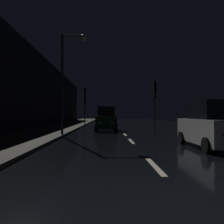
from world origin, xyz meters
TOP-DOWN VIEW (x-y plane):
  - ground at (0.00, 24.50)m, footprint 25.12×84.00m
  - sidewalk_left at (-6.36, 24.50)m, footprint 4.40×84.00m
  - building_facade_left at (-8.96, 21.00)m, footprint 0.80×63.00m
  - lane_centerline at (0.00, 17.41)m, footprint 0.16×30.05m
  - traffic_light_far_left at (-4.06, 25.06)m, footprint 0.36×0.48m
  - traffic_light_far_right at (4.07, 21.54)m, footprint 0.37×0.48m
  - streetlamp_overhead at (-3.79, 11.49)m, footprint 1.70×0.44m
  - car_approaching_headlights at (-1.37, 17.40)m, footprint 2.00×4.33m
  - car_parked_right_near at (3.26, 6.40)m, footprint 1.89×4.09m

SIDE VIEW (x-z plane):
  - ground at x=0.00m, z-range -0.02..0.00m
  - lane_centerline at x=0.00m, z-range 0.00..0.01m
  - sidewalk_left at x=-6.36m, z-range 0.00..0.15m
  - car_parked_right_near at x=3.26m, z-range -0.09..1.97m
  - car_approaching_headlights at x=-1.37m, z-range -0.09..2.09m
  - traffic_light_far_left at x=-4.06m, z-range 1.09..5.91m
  - traffic_light_far_right at x=4.07m, z-range 1.19..6.36m
  - building_facade_left at x=-8.96m, z-range 0.00..8.16m
  - streetlamp_overhead at x=-3.79m, z-range 1.14..7.93m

